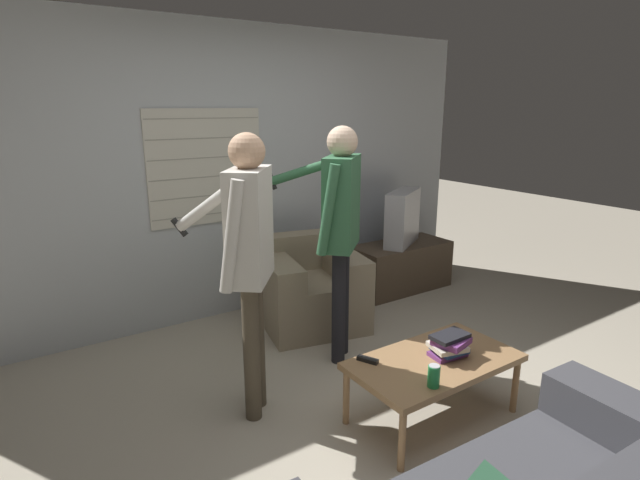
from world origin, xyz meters
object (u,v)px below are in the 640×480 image
(armchair_beige, at_px, (310,288))
(coffee_table, at_px, (434,364))
(person_left_standing, at_px, (248,244))
(soda_can, at_px, (434,376))
(tv, at_px, (402,218))
(book_stack, at_px, (449,345))
(person_right_standing, at_px, (340,215))
(spare_remote, at_px, (368,360))

(armchair_beige, height_order, coffee_table, armchair_beige)
(armchair_beige, distance_m, person_left_standing, 1.55)
(person_left_standing, bearing_deg, soda_can, -104.96)
(armchair_beige, bearing_deg, tv, -157.95)
(coffee_table, xyz_separation_m, tv, (1.37, 1.79, 0.40))
(armchair_beige, distance_m, book_stack, 1.61)
(person_right_standing, distance_m, book_stack, 1.17)
(person_left_standing, bearing_deg, armchair_beige, -8.71)
(person_right_standing, distance_m, spare_remote, 1.08)
(coffee_table, bearing_deg, person_right_standing, 91.48)
(armchair_beige, height_order, spare_remote, armchair_beige)
(book_stack, bearing_deg, coffee_table, 167.39)
(coffee_table, relative_size, book_stack, 4.03)
(book_stack, height_order, spare_remote, book_stack)
(armchair_beige, relative_size, person_left_standing, 0.57)
(person_right_standing, distance_m, soda_can, 1.34)
(tv, xyz_separation_m, book_stack, (-1.27, -1.81, -0.29))
(book_stack, xyz_separation_m, spare_remote, (-0.45, 0.22, -0.06))
(armchair_beige, height_order, book_stack, armchair_beige)
(tv, bearing_deg, person_right_standing, -0.36)
(person_right_standing, relative_size, book_stack, 6.80)
(person_left_standing, height_order, book_stack, person_left_standing)
(soda_can, bearing_deg, spare_remote, 106.91)
(coffee_table, distance_m, person_left_standing, 1.32)
(coffee_table, distance_m, spare_remote, 0.41)
(tv, bearing_deg, armchair_beige, -22.02)
(spare_remote, bearing_deg, person_right_standing, 40.81)
(person_left_standing, height_order, soda_can, person_left_standing)
(armchair_beige, distance_m, soda_can, 1.83)
(armchair_beige, xyz_separation_m, person_left_standing, (-1.00, -0.91, 0.77))
(tv, xyz_separation_m, person_left_standing, (-2.25, -1.12, 0.33))
(coffee_table, xyz_separation_m, person_right_standing, (-0.02, 0.95, 0.75))
(book_stack, bearing_deg, soda_can, -149.99)
(person_left_standing, bearing_deg, tv, -24.61)
(person_left_standing, xyz_separation_m, person_right_standing, (0.85, 0.28, 0.02))
(soda_can, bearing_deg, tv, 51.29)
(armchair_beige, xyz_separation_m, book_stack, (-0.03, -1.60, 0.15))
(spare_remote, bearing_deg, book_stack, -50.98)
(tv, distance_m, person_right_standing, 1.67)
(person_left_standing, relative_size, soda_can, 13.70)
(soda_can, height_order, spare_remote, soda_can)
(tv, relative_size, soda_can, 4.93)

